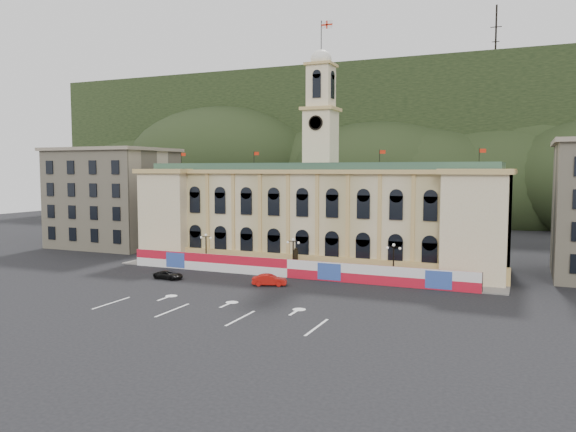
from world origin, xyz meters
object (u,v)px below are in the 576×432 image
at_px(black_suv, 169,275).
at_px(statue, 296,265).
at_px(lamp_center, 293,253).
at_px(red_sedan, 269,280).

bearing_deg(black_suv, statue, -51.07).
height_order(lamp_center, red_sedan, lamp_center).
bearing_deg(red_sedan, black_suv, 77.13).
xyz_separation_m(statue, black_suv, (-14.23, -10.20, -0.62)).
xyz_separation_m(statue, lamp_center, (0.00, -1.00, 1.89)).
bearing_deg(statue, red_sedan, -90.01).
distance_m(lamp_center, black_suv, 17.13).
xyz_separation_m(lamp_center, red_sedan, (-0.00, -7.74, -2.36)).
height_order(statue, red_sedan, statue).
distance_m(lamp_center, red_sedan, 8.09).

